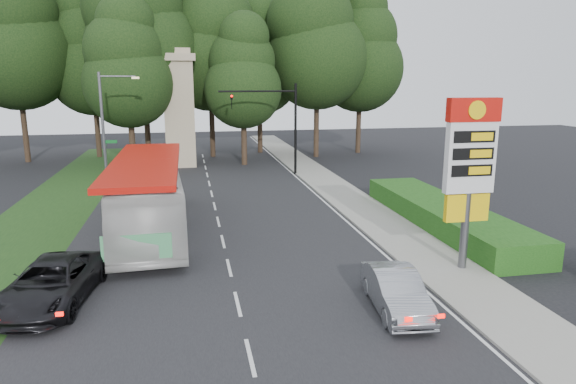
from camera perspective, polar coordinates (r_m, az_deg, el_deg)
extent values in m
plane|color=black|center=(17.56, -5.45, -13.01)|extent=(120.00, 120.00, 0.00)
cube|color=black|center=(28.83, -7.88, -2.78)|extent=(14.00, 80.00, 0.02)
cube|color=gray|center=(30.46, 8.29, -1.87)|extent=(3.00, 80.00, 0.12)
cube|color=#193814|center=(35.54, -23.96, -0.85)|extent=(5.00, 50.00, 0.02)
cube|color=#184612|center=(27.97, 16.87, -2.44)|extent=(3.00, 14.00, 1.20)
cylinder|color=#59595E|center=(21.58, 19.02, -4.20)|extent=(0.32, 0.32, 3.20)
cube|color=yellow|center=(21.32, 19.21, -1.63)|extent=(1.80, 0.25, 1.10)
cube|color=silver|center=(20.95, 19.60, 3.69)|extent=(2.00, 0.35, 2.80)
cube|color=#B41009|center=(20.77, 19.96, 8.60)|extent=(2.10, 0.40, 0.90)
cylinder|color=yellow|center=(20.59, 20.28, 8.54)|extent=(0.70, 0.05, 0.70)
cube|color=black|center=(20.69, 20.03, 5.79)|extent=(1.70, 0.04, 0.45)
cube|color=black|center=(20.77, 19.89, 4.01)|extent=(1.70, 0.04, 0.45)
cube|color=black|center=(20.87, 19.76, 2.25)|extent=(1.70, 0.04, 0.45)
cylinder|color=black|center=(40.87, 0.84, 6.94)|extent=(0.20, 0.20, 7.20)
cylinder|color=black|center=(40.18, -3.42, 11.12)|extent=(6.00, 0.14, 0.14)
imported|color=black|center=(39.96, -6.30, 10.70)|extent=(0.18, 0.22, 1.10)
sphere|color=#FF0C05|center=(39.82, -6.28, 10.55)|extent=(0.18, 0.18, 0.18)
cylinder|color=#59595E|center=(38.39, -19.84, 6.45)|extent=(0.20, 0.20, 8.00)
cylinder|color=#59595E|center=(38.07, -18.44, 12.10)|extent=(2.40, 0.12, 0.12)
cube|color=#FFE599|center=(37.94, -16.59, 12.06)|extent=(0.50, 0.22, 0.14)
cube|color=#0C591E|center=(38.41, -19.09, 5.31)|extent=(0.85, 0.04, 0.22)
cube|color=#0C591E|center=(38.95, -19.63, 4.91)|extent=(0.04, 0.85, 0.22)
cube|color=tan|center=(45.90, -11.95, 8.41)|extent=(2.50, 2.50, 9.00)
cube|color=tan|center=(45.83, -12.22, 14.41)|extent=(3.00, 3.00, 0.60)
cube|color=tan|center=(45.85, -12.25, 15.03)|extent=(2.20, 2.20, 0.50)
cylinder|color=#2D2116|center=(53.02, -27.22, 6.36)|extent=(0.50, 0.50, 6.30)
sphere|color=black|center=(52.87, -27.93, 13.33)|extent=(9.80, 9.80, 9.80)
sphere|color=black|center=(53.13, -28.33, 17.09)|extent=(8.40, 8.40, 8.40)
cylinder|color=#2D2116|center=(53.70, -20.41, 6.53)|extent=(0.50, 0.50, 5.40)
sphere|color=black|center=(53.48, -20.87, 12.45)|extent=(8.40, 8.40, 8.40)
sphere|color=black|center=(53.61, -21.12, 15.64)|extent=(7.20, 7.20, 7.20)
sphere|color=black|center=(53.84, -21.34, 18.34)|extent=(5.40, 5.40, 5.40)
cylinder|color=#2D2116|center=(49.11, -15.37, 7.01)|extent=(0.50, 0.50, 6.48)
sphere|color=black|center=(48.98, -15.84, 14.78)|extent=(10.08, 10.08, 10.08)
sphere|color=black|center=(49.28, -16.10, 18.96)|extent=(8.64, 8.64, 8.64)
cylinder|color=#2D2116|center=(51.06, -8.43, 7.21)|extent=(0.50, 0.50, 5.94)
sphere|color=black|center=(50.88, -8.65, 14.07)|extent=(9.24, 9.24, 9.24)
sphere|color=black|center=(51.08, -8.78, 17.77)|extent=(7.92, 7.92, 7.92)
cylinder|color=#2D2116|center=(53.55, -3.14, 7.18)|extent=(0.50, 0.50, 5.22)
sphere|color=black|center=(53.32, -3.20, 12.93)|extent=(8.12, 8.12, 8.12)
sphere|color=black|center=(53.42, -3.24, 16.04)|extent=(6.96, 6.96, 6.96)
sphere|color=black|center=(53.63, -3.28, 18.67)|extent=(5.22, 5.22, 5.22)
cylinder|color=#2D2116|center=(50.56, 3.17, 7.38)|extent=(0.50, 0.50, 6.12)
sphere|color=black|center=(50.39, 3.26, 14.52)|extent=(9.52, 9.52, 9.52)
sphere|color=black|center=(50.63, 3.31, 18.36)|extent=(8.16, 8.16, 8.16)
cylinder|color=#2D2116|center=(53.92, 7.84, 7.31)|extent=(0.50, 0.50, 5.58)
sphere|color=black|center=(53.72, 8.02, 13.41)|extent=(8.68, 8.68, 8.68)
sphere|color=black|center=(53.87, 8.13, 16.71)|extent=(7.44, 7.44, 7.44)
sphere|color=black|center=(54.13, 8.22, 19.49)|extent=(5.58, 5.58, 5.58)
cylinder|color=#2D2116|center=(45.32, -16.91, 5.35)|extent=(0.50, 0.50, 4.68)
sphere|color=black|center=(45.02, -17.31, 11.43)|extent=(7.28, 7.28, 7.28)
sphere|color=black|center=(45.08, -17.53, 14.73)|extent=(6.24, 6.24, 6.24)
sphere|color=black|center=(45.24, -17.72, 17.52)|extent=(4.68, 4.68, 4.68)
cylinder|color=#2D2116|center=(45.88, -4.91, 5.70)|extent=(0.50, 0.50, 4.32)
sphere|color=black|center=(45.57, -5.01, 11.25)|extent=(6.72, 6.72, 6.72)
sphere|color=black|center=(45.59, -5.07, 14.27)|extent=(5.76, 5.76, 5.76)
sphere|color=black|center=(45.70, -5.12, 16.82)|extent=(4.32, 4.32, 4.32)
imported|color=silver|center=(26.37, -15.33, -0.49)|extent=(3.80, 13.27, 3.65)
imported|color=#9D9FA4|center=(17.62, 11.90, -10.70)|extent=(1.86, 4.29, 1.37)
imported|color=black|center=(19.46, -24.80, -9.17)|extent=(3.18, 5.65, 1.49)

